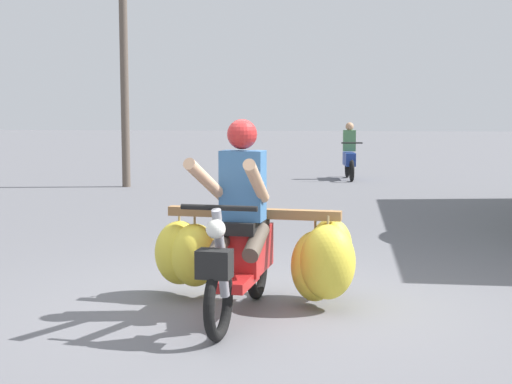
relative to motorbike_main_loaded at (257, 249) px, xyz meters
name	(u,v)px	position (x,y,z in m)	size (l,w,h in m)	color
ground_plane	(261,309)	(0.04, -0.09, -0.49)	(120.00, 120.00, 0.00)	slate
motorbike_main_loaded	(257,249)	(0.00, 0.00, 0.00)	(1.83, 1.76, 1.58)	black
motorbike_distant_ahead_left	(349,156)	(0.77, 11.87, 0.07)	(0.50, 1.62, 1.40)	black
utility_pole	(124,69)	(-4.13, 9.42, 2.10)	(0.18, 0.18, 5.18)	brown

